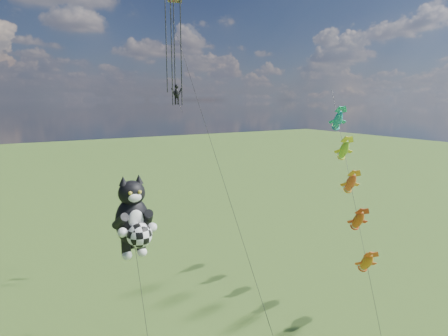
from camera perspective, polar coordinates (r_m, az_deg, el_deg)
cat_kite_rig at (r=23.88m, az=-13.59°, el=-7.50°), size 2.42×4.04×11.94m
fish_windsock_rig at (r=31.97m, az=18.75°, el=-2.28°), size 8.35×13.73×17.43m
parafoil_rig at (r=31.38m, az=-7.05°, el=14.13°), size 1.85×17.52×26.03m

